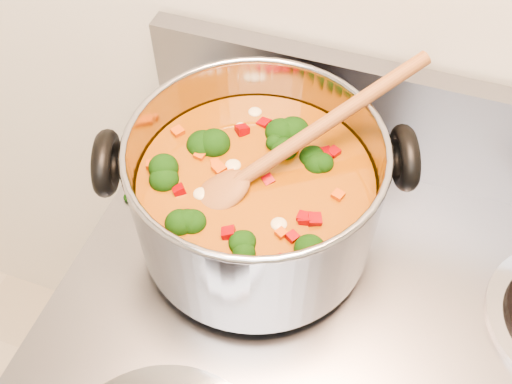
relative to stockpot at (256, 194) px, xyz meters
The scene contains 3 objects.
stockpot is the anchor object (origin of this frame).
wooden_spoon 0.05m from the stockpot, 49.67° to the left, with size 0.22×0.24×0.11m.
cooktop_crumbs 0.11m from the stockpot, 33.08° to the left, with size 0.34×0.13×0.01m.
Camera 1 is at (-0.13, 0.94, 1.51)m, focal length 40.00 mm.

